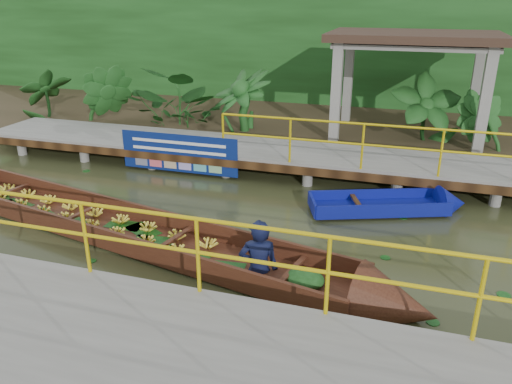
% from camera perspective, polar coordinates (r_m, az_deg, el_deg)
% --- Properties ---
extents(ground, '(80.00, 80.00, 0.00)m').
position_cam_1_polar(ground, '(9.49, -3.44, -4.14)').
color(ground, '#303319').
rests_on(ground, ground).
extents(land_strip, '(30.00, 8.00, 0.45)m').
position_cam_1_polar(land_strip, '(16.25, 5.92, 7.69)').
color(land_strip, '#2E2817').
rests_on(land_strip, ground).
extents(far_dock, '(16.00, 2.06, 1.66)m').
position_cam_1_polar(far_dock, '(12.36, 2.18, 4.49)').
color(far_dock, slate).
rests_on(far_dock, ground).
extents(near_dock, '(18.00, 2.40, 1.73)m').
position_cam_1_polar(near_dock, '(5.77, -9.17, -20.28)').
color(near_dock, slate).
rests_on(near_dock, ground).
extents(pavilion, '(4.40, 3.00, 3.00)m').
position_cam_1_polar(pavilion, '(14.33, 17.57, 15.49)').
color(pavilion, slate).
rests_on(pavilion, ground).
extents(foliage_backdrop, '(30.00, 0.80, 4.00)m').
position_cam_1_polar(foliage_backdrop, '(18.36, 7.79, 14.86)').
color(foliage_backdrop, '#163A12').
rests_on(foliage_backdrop, ground).
extents(vendor_boat, '(10.91, 3.31, 2.21)m').
position_cam_1_polar(vendor_boat, '(9.18, -13.55, -4.11)').
color(vendor_boat, '#38190F').
rests_on(vendor_boat, ground).
extents(moored_blue_boat, '(3.25, 1.89, 0.76)m').
position_cam_1_polar(moored_blue_boat, '(10.66, 17.71, -1.42)').
color(moored_blue_boat, navy).
rests_on(moored_blue_boat, ground).
extents(blue_banner, '(3.01, 0.04, 0.94)m').
position_cam_1_polar(blue_banner, '(12.21, -8.81, 4.42)').
color(blue_banner, navy).
rests_on(blue_banner, ground).
extents(tropical_plants, '(14.51, 1.51, 1.89)m').
position_cam_1_polar(tropical_plants, '(14.39, -2.69, 10.72)').
color(tropical_plants, '#163A12').
rests_on(tropical_plants, ground).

